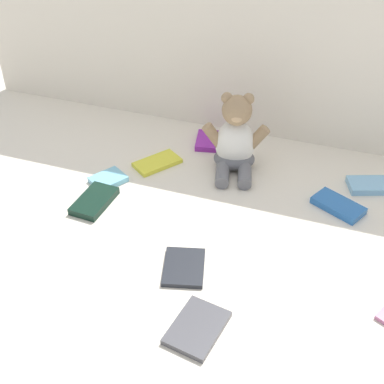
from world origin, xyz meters
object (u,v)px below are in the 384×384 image
object	(u,v)px
teddy_bear	(235,142)
book_case_5	(338,206)
book_case_3	(210,141)
book_case_8	(157,163)
book_case_6	(184,267)
book_case_7	(94,201)
book_case_1	(108,179)
book_case_4	(373,185)
book_case_2	(197,328)

from	to	relation	value
teddy_bear	book_case_5	xyz separation A→B (m)	(0.32, -0.10, -0.08)
book_case_3	book_case_8	size ratio (longest dim) A/B	0.80
book_case_6	book_case_7	distance (m)	0.35
teddy_bear	book_case_1	size ratio (longest dim) A/B	2.52
book_case_5	book_case_8	xyz separation A→B (m)	(-0.54, 0.03, -0.00)
teddy_bear	book_case_7	world-z (taller)	teddy_bear
teddy_bear	book_case_1	bearing A→B (deg)	-163.29
book_case_3	book_case_6	world-z (taller)	book_case_3
book_case_4	book_case_7	distance (m)	0.78
book_case_1	book_case_8	distance (m)	0.16
book_case_7	book_case_6	bearing A→B (deg)	157.79
teddy_bear	book_case_6	world-z (taller)	teddy_bear
book_case_4	book_case_8	size ratio (longest dim) A/B	1.01
book_case_2	book_case_6	bearing A→B (deg)	-51.83
book_case_5	book_case_7	world-z (taller)	same
book_case_4	book_case_7	xyz separation A→B (m)	(-0.71, -0.32, 0.00)
teddy_bear	book_case_4	xyz separation A→B (m)	(0.40, 0.03, -0.08)
book_case_1	book_case_2	world-z (taller)	book_case_1
book_case_1	book_case_5	bearing A→B (deg)	39.74
book_case_7	book_case_8	world-z (taller)	book_case_7
book_case_3	book_case_5	world-z (taller)	book_case_5
teddy_bear	book_case_2	bearing A→B (deg)	-95.82
book_case_4	book_case_6	bearing A→B (deg)	120.04
book_case_5	book_case_6	bearing A→B (deg)	164.72
book_case_1	book_case_3	size ratio (longest dim) A/B	0.86
book_case_7	book_case_8	size ratio (longest dim) A/B	1.00
book_case_5	teddy_bear	bearing A→B (deg)	99.62
book_case_3	book_case_7	xyz separation A→B (m)	(-0.20, -0.40, 0.00)
book_case_1	book_case_7	world-z (taller)	book_case_7
book_case_8	book_case_5	bearing A→B (deg)	31.70
book_case_5	book_case_1	bearing A→B (deg)	125.18
teddy_bear	book_case_2	world-z (taller)	teddy_bear
book_case_2	book_case_5	size ratio (longest dim) A/B	1.00
teddy_bear	book_case_6	size ratio (longest dim) A/B	1.95
teddy_bear	book_case_6	xyz separation A→B (m)	(0.00, -0.45, -0.08)
book_case_4	book_case_2	bearing A→B (deg)	133.64
book_case_6	book_case_1	bearing A→B (deg)	-53.30
book_case_4	book_case_6	distance (m)	0.62
teddy_bear	book_case_8	distance (m)	0.24
book_case_6	book_case_8	bearing A→B (deg)	-74.75
book_case_7	book_case_8	distance (m)	0.25
book_case_5	book_case_4	bearing A→B (deg)	-6.40
book_case_8	book_case_4	bearing A→B (deg)	43.73
book_case_3	book_case_4	xyz separation A→B (m)	(0.51, -0.07, 0.00)
book_case_1	book_case_2	distance (m)	0.58
book_case_1	book_case_8	bearing A→B (deg)	83.41
book_case_4	book_case_5	size ratio (longest dim) A/B	1.03
book_case_1	book_case_3	distance (m)	0.36
teddy_bear	book_case_7	bearing A→B (deg)	-150.44
teddy_bear	book_case_7	xyz separation A→B (m)	(-0.31, -0.30, -0.08)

